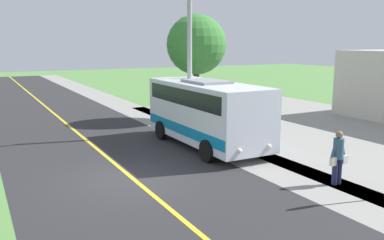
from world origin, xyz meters
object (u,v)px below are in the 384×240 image
at_px(shuttle_bus_front, 206,110).
at_px(tree_curbside, 196,45).
at_px(pedestrian_with_bags, 338,156).
at_px(street_light_pole, 187,54).

distance_m(shuttle_bus_front, tree_curbside, 7.32).
xyz_separation_m(shuttle_bus_front, pedestrian_with_bags, (-1.22, 6.50, -0.67)).
height_order(pedestrian_with_bags, street_light_pole, street_light_pole).
bearing_deg(pedestrian_with_bags, tree_curbside, -97.36).
xyz_separation_m(shuttle_bus_front, street_light_pole, (-0.31, -2.45, 2.45)).
distance_m(pedestrian_with_bags, street_light_pole, 9.53).
bearing_deg(shuttle_bus_front, street_light_pole, -97.31).
height_order(pedestrian_with_bags, tree_curbside, tree_curbside).
xyz_separation_m(street_light_pole, tree_curbside, (-2.53, -3.66, 0.41)).
distance_m(shuttle_bus_front, pedestrian_with_bags, 6.65).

